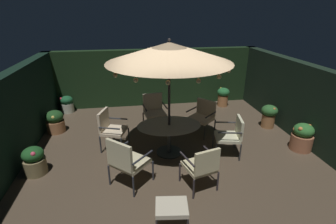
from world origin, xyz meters
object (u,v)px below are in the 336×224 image
object	(u,v)px
patio_chair_southwest	(232,134)
potted_plant_left_far	(302,137)
patio_chair_north	(203,114)
patio_chair_south	(202,165)
potted_plant_front_corner	(34,161)
potted_plant_back_center	(223,96)
patio_chair_southeast	(126,160)
potted_plant_right_near	(67,104)
patio_chair_east	(110,127)
patio_chair_northeast	(154,109)
patio_umbrella	(169,52)
potted_plant_back_right	(55,121)
patio_dining_table	(169,131)
potted_plant_left_near	(269,115)
ottoman_footrest	(172,208)

from	to	relation	value
patio_chair_southwest	potted_plant_left_far	distance (m)	1.83
patio_chair_north	patio_chair_south	size ratio (longest dim) A/B	0.98
potted_plant_front_corner	potted_plant_back_center	distance (m)	6.22
patio_chair_southeast	potted_plant_right_near	distance (m)	4.61
patio_chair_east	patio_chair_south	bearing A→B (deg)	-46.48
patio_chair_northeast	potted_plant_left_far	distance (m)	3.90
patio_umbrella	potted_plant_back_right	distance (m)	3.97
patio_dining_table	potted_plant_front_corner	size ratio (longest dim) A/B	2.41
potted_plant_left_near	potted_plant_back_center	xyz separation A→B (m)	(-0.69, 1.88, -0.01)
potted_plant_back_center	patio_chair_north	bearing A→B (deg)	-124.92
patio_umbrella	potted_plant_front_corner	distance (m)	3.61
potted_plant_back_right	patio_dining_table	bearing A→B (deg)	-28.47
potted_plant_left_near	potted_plant_back_center	world-z (taller)	potted_plant_left_near
patio_umbrella	potted_plant_left_near	size ratio (longest dim) A/B	3.97
patio_chair_northeast	patio_umbrella	bearing A→B (deg)	-82.14
patio_chair_north	potted_plant_back_right	bearing A→B (deg)	170.73
patio_umbrella	potted_plant_left_far	xyz separation A→B (m)	(3.25, -0.36, -2.07)
potted_plant_left_near	patio_chair_southeast	bearing A→B (deg)	-153.66
patio_chair_north	patio_chair_south	xyz separation A→B (m)	(-0.72, -2.35, 0.01)
potted_plant_right_near	patio_chair_northeast	bearing A→B (deg)	-30.79
potted_plant_back_right	patio_chair_northeast	bearing A→B (deg)	-3.46
potted_plant_front_corner	potted_plant_right_near	distance (m)	3.45
patio_umbrella	potted_plant_left_near	bearing A→B (deg)	17.07
patio_chair_southwest	potted_plant_right_near	world-z (taller)	patio_chair_southwest
patio_umbrella	patio_chair_south	xyz separation A→B (m)	(0.39, -1.40, -1.86)
potted_plant_left_near	potted_plant_left_far	distance (m)	1.32
patio_chair_east	ottoman_footrest	distance (m)	2.83
patio_chair_southeast	potted_plant_right_near	bearing A→B (deg)	115.08
patio_dining_table	patio_chair_south	bearing A→B (deg)	-74.63
patio_umbrella	potted_plant_right_near	world-z (taller)	patio_umbrella
patio_umbrella	patio_chair_southeast	size ratio (longest dim) A/B	2.58
patio_chair_southwest	potted_plant_left_near	size ratio (longest dim) A/B	1.39
potted_plant_left_far	potted_plant_back_center	world-z (taller)	potted_plant_left_far
patio_chair_south	ottoman_footrest	size ratio (longest dim) A/B	1.67
patio_dining_table	potted_plant_left_near	bearing A→B (deg)	17.07
patio_chair_north	patio_chair_south	distance (m)	2.46
patio_chair_northeast	potted_plant_back_center	size ratio (longest dim) A/B	1.51
potted_plant_back_center	patio_chair_southwest	bearing A→B (deg)	-107.62
patio_chair_east	ottoman_footrest	xyz separation A→B (m)	(1.07, -2.61, -0.26)
patio_umbrella	patio_chair_north	world-z (taller)	patio_umbrella
patio_chair_north	potted_plant_back_right	world-z (taller)	patio_chair_north
patio_chair_north	patio_chair_southeast	distance (m)	2.92
patio_dining_table	patio_chair_southwest	xyz separation A→B (m)	(1.42, -0.30, -0.03)
patio_chair_north	potted_plant_right_near	distance (m)	4.59
patio_chair_northeast	patio_chair_southwest	distance (m)	2.39
patio_dining_table	patio_chair_southwest	bearing A→B (deg)	-11.98
patio_chair_south	ottoman_footrest	bearing A→B (deg)	-133.28
potted_plant_right_near	potted_plant_back_center	bearing A→B (deg)	-2.67
patio_chair_north	patio_chair_east	size ratio (longest dim) A/B	0.93
patio_chair_southeast	ottoman_footrest	world-z (taller)	patio_chair_southeast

